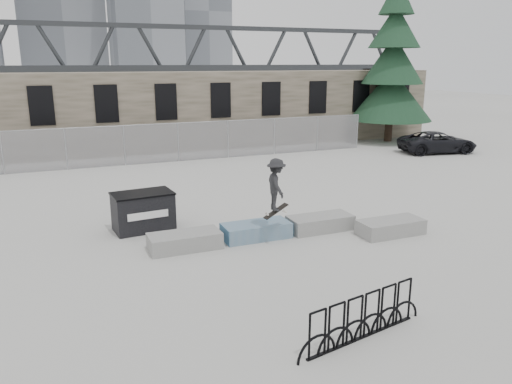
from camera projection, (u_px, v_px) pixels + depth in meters
ground at (279, 235)px, 15.03m from camera, size 120.00×120.00×0.00m
stone_wall at (162, 112)px, 28.98m from camera, size 36.00×2.58×4.50m
chainlink_fence at (178, 142)px, 25.95m from camera, size 22.06×0.06×2.02m
planter_far_left at (185, 240)px, 13.91m from camera, size 2.00×0.90×0.46m
planter_center_left at (256, 230)px, 14.77m from camera, size 2.00×0.90×0.46m
planter_center_right at (320, 222)px, 15.47m from camera, size 2.00×0.90×0.46m
planter_offset at (391, 226)px, 15.07m from camera, size 2.00×0.90×0.46m
dumpster at (143, 211)px, 15.40m from camera, size 1.91×1.27×1.19m
bike_rack at (363, 317)px, 9.35m from camera, size 3.09×0.67×0.90m
spruce_tree at (393, 68)px, 31.63m from camera, size 5.29×5.29×11.50m
truss_bridge at (174, 69)px, 66.85m from camera, size 70.00×3.00×9.80m
suv at (438, 142)px, 28.52m from camera, size 4.68×2.82×1.21m
skateboarder at (276, 185)px, 13.98m from camera, size 0.76×1.03×1.70m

